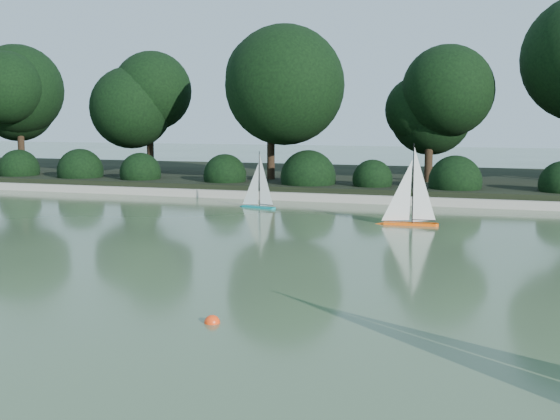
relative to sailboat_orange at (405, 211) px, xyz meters
name	(u,v)px	position (x,y,z in m)	size (l,w,h in m)	color
ground	(208,304)	(-1.17, -6.02, -0.24)	(80.00, 80.00, 0.00)	#354529
pond_coping	(371,199)	(-1.17, 2.98, -0.15)	(40.00, 0.35, 0.18)	gray
far_bank	(397,181)	(-1.17, 6.98, -0.09)	(40.00, 8.00, 0.30)	black
tree_line	(440,87)	(0.06, 5.42, 2.40)	(26.31, 3.93, 4.39)	black
shrub_hedge	(378,180)	(-1.17, 3.88, 0.21)	(29.10, 1.10, 1.10)	black
sailboat_orange	(405,211)	(0.00, 0.00, 0.00)	(1.13, 0.26, 1.55)	#F7530B
sailboat_teal	(256,198)	(-3.36, 1.45, -0.04)	(0.93, 0.38, 1.28)	#0A7A81
race_buoy	(212,323)	(-0.88, -6.60, -0.24)	(0.15, 0.15, 0.15)	#FF390D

